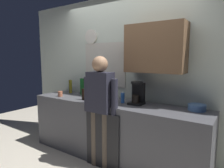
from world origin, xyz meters
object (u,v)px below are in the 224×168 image
(bottle_green_wine, at_px, (82,86))
(storage_canister, at_px, (97,93))
(coffee_maker, at_px, (137,94))
(person_at_sink, at_px, (100,103))
(bottle_olive_oil, at_px, (70,86))
(dish_soap, at_px, (123,98))
(bottle_dark_sauce, at_px, (83,94))
(mixing_bowl, at_px, (197,107))
(cup_terracotta_mug, at_px, (60,94))

(bottle_green_wine, relative_size, storage_canister, 1.76)
(coffee_maker, height_order, person_at_sink, person_at_sink)
(bottle_olive_oil, relative_size, dish_soap, 1.39)
(bottle_dark_sauce, distance_m, person_at_sink, 0.49)
(mixing_bowl, bearing_deg, cup_terracotta_mug, -170.76)
(mixing_bowl, relative_size, dish_soap, 1.22)
(bottle_green_wine, height_order, bottle_olive_oil, bottle_green_wine)
(bottle_olive_oil, bearing_deg, cup_terracotta_mug, -73.00)
(mixing_bowl, xyz_separation_m, dish_soap, (-1.01, -0.16, 0.04))
(bottle_dark_sauce, height_order, person_at_sink, person_at_sink)
(coffee_maker, relative_size, bottle_green_wine, 1.10)
(cup_terracotta_mug, bearing_deg, dish_soap, 9.40)
(coffee_maker, relative_size, bottle_olive_oil, 1.32)
(person_at_sink, bearing_deg, cup_terracotta_mug, 165.86)
(bottle_dark_sauce, bearing_deg, cup_terracotta_mug, -177.62)
(cup_terracotta_mug, bearing_deg, bottle_green_wine, 59.83)
(bottle_dark_sauce, relative_size, bottle_green_wine, 0.60)
(bottle_olive_oil, height_order, dish_soap, bottle_olive_oil)
(bottle_green_wine, distance_m, dish_soap, 0.97)
(coffee_maker, height_order, bottle_olive_oil, coffee_maker)
(mixing_bowl, bearing_deg, bottle_dark_sauce, -168.61)
(storage_canister, bearing_deg, coffee_maker, 2.42)
(bottle_olive_oil, xyz_separation_m, mixing_bowl, (2.27, 0.00, -0.08))
(dish_soap, xyz_separation_m, storage_canister, (-0.51, 0.03, 0.01))
(bottle_dark_sauce, xyz_separation_m, cup_terracotta_mug, (-0.52, -0.02, -0.04))
(bottle_dark_sauce, distance_m, cup_terracotta_mug, 0.53)
(dish_soap, distance_m, person_at_sink, 0.37)
(person_at_sink, bearing_deg, coffee_maker, 39.18)
(bottle_green_wine, xyz_separation_m, cup_terracotta_mug, (-0.20, -0.34, -0.10))
(bottle_green_wine, relative_size, cup_terracotta_mug, 3.26)
(storage_canister, bearing_deg, mixing_bowl, 5.00)
(mixing_bowl, height_order, storage_canister, storage_canister)
(bottle_green_wine, height_order, mixing_bowl, bottle_green_wine)
(bottle_dark_sauce, relative_size, mixing_bowl, 0.82)
(bottle_olive_oil, height_order, storage_canister, bottle_olive_oil)
(coffee_maker, distance_m, bottle_olive_oil, 1.48)
(mixing_bowl, relative_size, storage_canister, 1.29)
(bottle_dark_sauce, bearing_deg, bottle_green_wine, 135.29)
(person_at_sink, bearing_deg, bottle_olive_oil, 149.80)
(cup_terracotta_mug, height_order, dish_soap, dish_soap)
(dish_soap, height_order, storage_canister, dish_soap)
(bottle_dark_sauce, xyz_separation_m, bottle_green_wine, (-0.32, 0.32, 0.06))
(bottle_olive_oil, distance_m, mixing_bowl, 2.27)
(dish_soap, bearing_deg, bottle_olive_oil, 172.87)
(dish_soap, relative_size, person_at_sink, 0.11)
(coffee_maker, bearing_deg, bottle_dark_sauce, -164.91)
(cup_terracotta_mug, height_order, mixing_bowl, cup_terracotta_mug)
(bottle_dark_sauce, distance_m, dish_soap, 0.65)
(bottle_green_wine, bearing_deg, bottle_dark_sauce, -44.71)
(mixing_bowl, xyz_separation_m, storage_canister, (-1.52, -0.13, 0.04))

